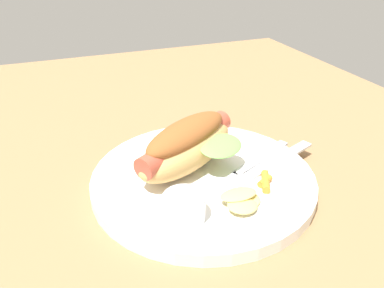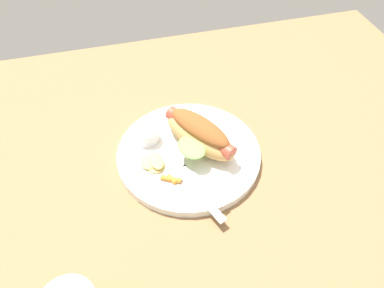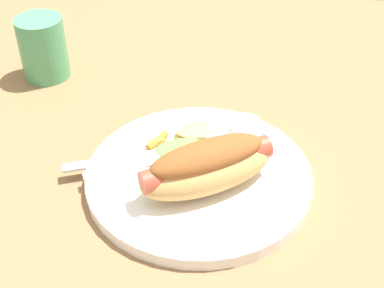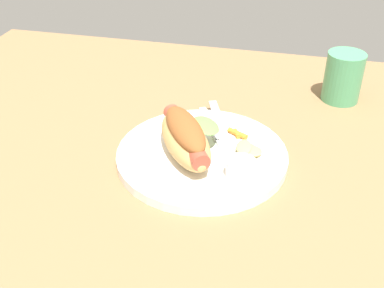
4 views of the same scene
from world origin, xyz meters
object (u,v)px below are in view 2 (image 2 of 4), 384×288
carrot_garnish (171,179)px  fork (199,180)px  hot_dog (197,134)px  knife (196,190)px  plate (189,154)px  chips_pile (154,163)px  sauce_ramekin (148,135)px

carrot_garnish → fork: bearing=163.6°
hot_dog → knife: bearing=132.1°
plate → chips_pile: 7.38cm
sauce_ramekin → chips_pile: sauce_ramekin is taller
fork → carrot_garnish: bearing=47.8°
sauce_ramekin → carrot_garnish: sauce_ramekin is taller
plate → knife: knife is taller
fork → carrot_garnish: (4.67, -1.38, 0.25)cm
chips_pile → carrot_garnish: chips_pile is taller
hot_dog → chips_pile: hot_dog is taller
hot_dog → carrot_garnish: hot_dog is taller
fork → hot_dog: bearing=-39.0°
plate → knife: size_ratio=1.76×
sauce_ramekin → chips_pile: bearing=88.7°
sauce_ramekin → plate: bearing=144.0°
chips_pile → plate: bearing=-167.2°
hot_dog → chips_pile: 9.72cm
sauce_ramekin → knife: 15.41cm
knife → sauce_ramekin: bearing=1.1°
knife → carrot_garnish: size_ratio=4.19×
fork → sauce_ramekin: bearing=3.3°
sauce_ramekin → chips_pile: 6.67cm
plate → hot_dog: 4.55cm
hot_dog → knife: size_ratio=1.10×
plate → sauce_ramekin: size_ratio=6.20×
knife → carrot_garnish: (3.60, -3.30, 0.27)cm
hot_dog → carrot_garnish: (6.66, 7.05, -2.73)cm
knife → chips_pile: chips_pile is taller
chips_pile → carrot_garnish: 4.90cm
sauce_ramekin → carrot_garnish: bearing=101.2°
sauce_ramekin → carrot_garnish: size_ratio=1.19×
sauce_ramekin → carrot_garnish: (-2.16, 10.94, -0.93)cm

